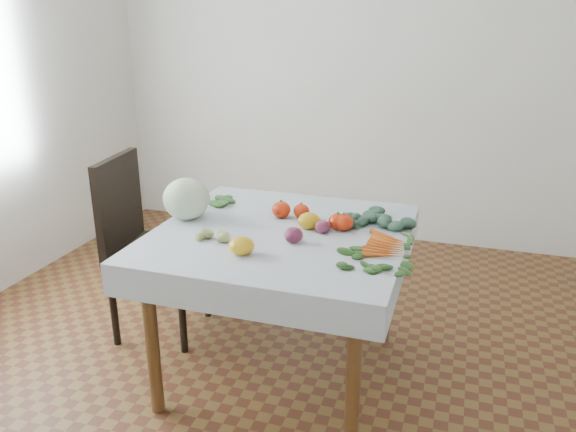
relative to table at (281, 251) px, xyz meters
name	(u,v)px	position (x,y,z in m)	size (l,w,h in m)	color
ground	(282,372)	(0.00, 0.00, -0.65)	(4.00, 4.00, 0.00)	brown
back_wall	(367,63)	(0.00, 2.00, 0.70)	(4.00, 0.04, 2.70)	white
table	(281,251)	(0.00, 0.00, 0.00)	(1.00, 1.00, 0.75)	brown
tablecloth	(281,231)	(0.00, 0.00, 0.10)	(1.12, 1.12, 0.01)	white
chair	(141,235)	(-0.85, 0.17, -0.09)	(0.50, 0.50, 0.99)	black
cabbage	(186,199)	(-0.48, 0.02, 0.20)	(0.22, 0.22, 0.20)	silver
tomato_a	(281,210)	(-0.06, 0.17, 0.14)	(0.09, 0.09, 0.08)	red
tomato_b	(344,222)	(0.27, 0.09, 0.14)	(0.09, 0.09, 0.08)	red
tomato_c	(301,211)	(0.04, 0.20, 0.14)	(0.08, 0.08, 0.07)	red
tomato_d	(338,222)	(0.24, 0.09, 0.14)	(0.09, 0.09, 0.08)	red
heirloom_back	(309,221)	(0.11, 0.07, 0.14)	(0.11, 0.11, 0.07)	gold
heirloom_front	(242,246)	(-0.07, -0.30, 0.14)	(0.11, 0.11, 0.07)	gold
onion_a	(294,235)	(0.10, -0.12, 0.14)	(0.08, 0.08, 0.07)	#501735
onion_b	(323,227)	(0.19, 0.03, 0.13)	(0.07, 0.07, 0.06)	#501735
tomatillo_cluster	(214,237)	(-0.23, -0.21, 0.12)	(0.15, 0.09, 0.04)	#B5BD6D
carrot_bunch	(385,245)	(0.48, -0.06, 0.12)	(0.17, 0.30, 0.03)	orange
kale_bunch	(380,219)	(0.41, 0.23, 0.12)	(0.31, 0.27, 0.04)	#365943
basil_bunch	(377,260)	(0.47, -0.20, 0.11)	(0.30, 0.23, 0.01)	#224F18
dill_bunch	(211,200)	(-0.48, 0.28, 0.11)	(0.21, 0.18, 0.02)	#457937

